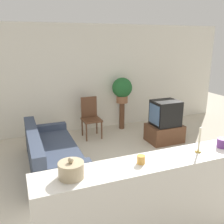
# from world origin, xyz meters

# --- Properties ---
(ground_plane) EXTENTS (14.00, 14.00, 0.00)m
(ground_plane) POSITION_xyz_m (0.00, 0.00, 0.00)
(ground_plane) COLOR beige
(wall_back) EXTENTS (9.00, 0.06, 2.70)m
(wall_back) POSITION_xyz_m (0.00, 3.43, 1.35)
(wall_back) COLOR silver
(wall_back) RESTS_ON ground_plane
(couch) EXTENTS (0.87, 2.07, 0.75)m
(couch) POSITION_xyz_m (-0.77, 1.55, 0.27)
(couch) COLOR #384256
(couch) RESTS_ON ground_plane
(tv_stand) EXTENTS (0.78, 0.59, 0.41)m
(tv_stand) POSITION_xyz_m (1.89, 1.88, 0.20)
(tv_stand) COLOR brown
(tv_stand) RESTS_ON ground_plane
(television) EXTENTS (0.60, 0.51, 0.58)m
(television) POSITION_xyz_m (1.89, 1.88, 0.70)
(television) COLOR black
(television) RESTS_ON tv_stand
(wooden_chair) EXTENTS (0.44, 0.44, 0.98)m
(wooden_chair) POSITION_xyz_m (0.38, 2.84, 0.53)
(wooden_chair) COLOR brown
(wooden_chair) RESTS_ON ground_plane
(plant_stand) EXTENTS (0.14, 0.14, 0.72)m
(plant_stand) POSITION_xyz_m (1.32, 3.07, 0.36)
(plant_stand) COLOR brown
(plant_stand) RESTS_ON ground_plane
(potted_plant) EXTENTS (0.52, 0.52, 0.66)m
(potted_plant) POSITION_xyz_m (1.32, 3.07, 1.09)
(potted_plant) COLOR #8E5B3D
(potted_plant) RESTS_ON plant_stand
(foreground_counter) EXTENTS (2.52, 0.44, 1.06)m
(foreground_counter) POSITION_xyz_m (0.00, -0.67, 0.53)
(foreground_counter) COLOR silver
(foreground_counter) RESTS_ON ground_plane
(decorative_bowl) EXTENTS (0.25, 0.25, 0.21)m
(decorative_bowl) POSITION_xyz_m (-0.86, -0.67, 1.14)
(decorative_bowl) COLOR tan
(decorative_bowl) RESTS_ON foreground_counter
(candle_jar) EXTENTS (0.09, 0.09, 0.09)m
(candle_jar) POSITION_xyz_m (-0.12, -0.67, 1.10)
(candle_jar) COLOR gold
(candle_jar) RESTS_ON foreground_counter
(candlestick) EXTENTS (0.07, 0.07, 0.30)m
(candlestick) POSITION_xyz_m (0.63, -0.67, 1.16)
(candlestick) COLOR #B7933D
(candlestick) RESTS_ON foreground_counter
(coffee_tin) EXTENTS (0.13, 0.13, 0.11)m
(coffee_tin) POSITION_xyz_m (0.99, -0.67, 1.11)
(coffee_tin) COLOR #66337F
(coffee_tin) RESTS_ON foreground_counter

